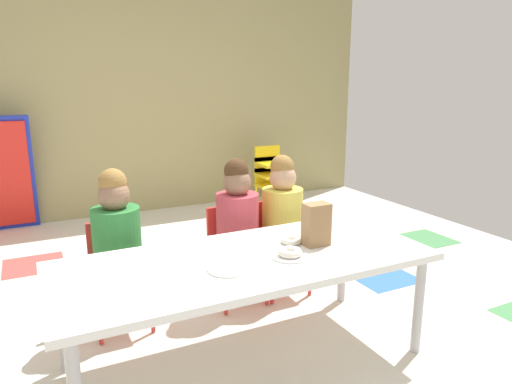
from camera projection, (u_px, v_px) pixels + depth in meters
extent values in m
cube|color=silver|center=(206.00, 319.00, 2.77)|extent=(5.78, 5.10, 0.02)
cube|color=#B24C47|center=(34.00, 265.00, 3.56)|extent=(0.43, 0.43, 0.00)
cube|color=#336BB2|center=(381.00, 276.00, 3.36)|extent=(0.43, 0.43, 0.00)
cube|color=silver|center=(95.00, 255.00, 3.75)|extent=(0.43, 0.43, 0.00)
cube|color=#B24C47|center=(344.00, 256.00, 3.75)|extent=(0.43, 0.43, 0.00)
cube|color=gray|center=(104.00, 276.00, 3.36)|extent=(0.43, 0.43, 0.00)
cube|color=silver|center=(330.00, 288.00, 3.16)|extent=(0.43, 0.43, 0.00)
cube|color=#478C51|center=(426.00, 239.00, 4.14)|extent=(0.43, 0.43, 0.00)
cube|color=tan|center=(115.00, 94.00, 4.70)|extent=(5.78, 0.10, 2.49)
cube|color=white|center=(246.00, 261.00, 2.23)|extent=(1.80, 0.76, 0.04)
cylinder|color=#B2B2B7|center=(419.00, 306.00, 2.37)|extent=(0.05, 0.05, 0.52)
cylinder|color=#B2B2B7|center=(62.00, 322.00, 2.21)|extent=(0.05, 0.05, 0.52)
cylinder|color=#B2B2B7|center=(342.00, 263.00, 2.92)|extent=(0.05, 0.05, 0.52)
cube|color=red|center=(120.00, 279.00, 2.59)|extent=(0.32, 0.30, 0.03)
cube|color=red|center=(113.00, 245.00, 2.68)|extent=(0.29, 0.02, 0.30)
cylinder|color=#2D7A38|center=(117.00, 242.00, 2.54)|extent=(0.29, 0.29, 0.38)
sphere|color=#8C664C|center=(114.00, 196.00, 2.48)|extent=(0.17, 0.17, 0.17)
sphere|color=olive|center=(113.00, 182.00, 2.47)|extent=(0.15, 0.15, 0.15)
cylinder|color=red|center=(100.00, 319.00, 2.45)|extent=(0.02, 0.02, 0.28)
cylinder|color=red|center=(152.00, 308.00, 2.57)|extent=(0.02, 0.02, 0.28)
cylinder|color=red|center=(93.00, 299.00, 2.68)|extent=(0.02, 0.02, 0.28)
cylinder|color=red|center=(141.00, 290.00, 2.80)|extent=(0.02, 0.02, 0.28)
cube|color=red|center=(238.00, 258.00, 2.90)|extent=(0.32, 0.30, 0.03)
cube|color=red|center=(228.00, 228.00, 3.00)|extent=(0.29, 0.02, 0.30)
cylinder|color=#BF3F4C|center=(238.00, 224.00, 2.85)|extent=(0.30, 0.30, 0.38)
sphere|color=#8C664C|center=(237.00, 183.00, 2.79)|extent=(0.17, 0.17, 0.17)
sphere|color=#472D19|center=(236.00, 171.00, 2.78)|extent=(0.15, 0.15, 0.15)
cylinder|color=red|center=(226.00, 292.00, 2.76)|extent=(0.02, 0.02, 0.28)
cylinder|color=red|center=(267.00, 283.00, 2.88)|extent=(0.02, 0.02, 0.28)
cylinder|color=red|center=(210.00, 276.00, 2.99)|extent=(0.02, 0.02, 0.28)
cylinder|color=red|center=(249.00, 269.00, 3.11)|extent=(0.02, 0.02, 0.28)
cube|color=red|center=(282.00, 250.00, 3.04)|extent=(0.32, 0.30, 0.03)
cube|color=red|center=(271.00, 222.00, 3.13)|extent=(0.29, 0.02, 0.30)
cylinder|color=#D8C64C|center=(282.00, 217.00, 2.99)|extent=(0.32, 0.32, 0.38)
sphere|color=tan|center=(283.00, 178.00, 2.92)|extent=(0.17, 0.17, 0.17)
sphere|color=olive|center=(282.00, 167.00, 2.92)|extent=(0.15, 0.15, 0.15)
cylinder|color=red|center=(272.00, 282.00, 2.90)|extent=(0.02, 0.02, 0.28)
cylinder|color=red|center=(310.00, 274.00, 3.02)|extent=(0.02, 0.02, 0.28)
cylinder|color=red|center=(254.00, 268.00, 3.12)|extent=(0.02, 0.02, 0.28)
cylinder|color=red|center=(290.00, 261.00, 3.25)|extent=(0.02, 0.02, 0.28)
cube|color=yellow|center=(273.00, 186.00, 5.07)|extent=(0.32, 0.30, 0.03)
cube|color=yellow|center=(267.00, 175.00, 5.17)|extent=(0.30, 0.02, 0.18)
cube|color=yellow|center=(273.00, 175.00, 5.04)|extent=(0.32, 0.30, 0.03)
cube|color=yellow|center=(267.00, 165.00, 5.14)|extent=(0.30, 0.02, 0.18)
cube|color=yellow|center=(273.00, 164.00, 5.02)|extent=(0.32, 0.30, 0.03)
cube|color=yellow|center=(267.00, 154.00, 5.12)|extent=(0.30, 0.02, 0.18)
cylinder|color=yellow|center=(267.00, 201.00, 4.93)|extent=(0.02, 0.02, 0.26)
cylinder|color=yellow|center=(290.00, 198.00, 5.05)|extent=(0.02, 0.02, 0.26)
cylinder|color=yellow|center=(256.00, 196.00, 5.15)|extent=(0.02, 0.02, 0.26)
cylinder|color=yellow|center=(278.00, 193.00, 5.28)|extent=(0.02, 0.02, 0.26)
cube|color=#9E754C|center=(316.00, 224.00, 2.37)|extent=(0.13, 0.09, 0.22)
cylinder|color=white|center=(290.00, 256.00, 2.22)|extent=(0.18, 0.18, 0.01)
cylinder|color=white|center=(228.00, 269.00, 2.07)|extent=(0.18, 0.18, 0.01)
torus|color=white|center=(290.00, 252.00, 2.22)|extent=(0.12, 0.12, 0.04)
torus|color=white|center=(291.00, 240.00, 2.41)|extent=(0.11, 0.11, 0.03)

